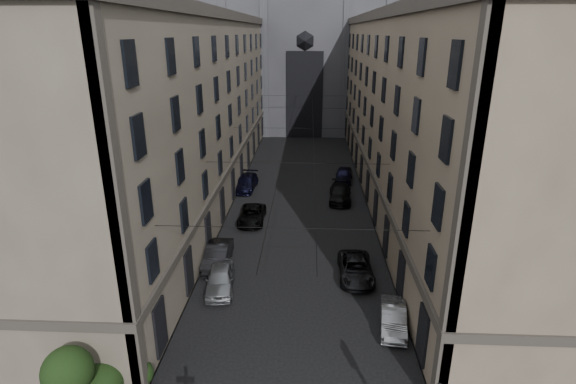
# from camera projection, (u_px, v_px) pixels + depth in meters

# --- Properties ---
(sidewalk_left) EXTENTS (7.00, 80.00, 0.15)m
(sidewalk_left) POSITION_uv_depth(u_px,v_px,m) (207.00, 191.00, 50.19)
(sidewalk_left) COLOR #383533
(sidewalk_left) RESTS_ON ground
(sidewalk_right) EXTENTS (7.00, 80.00, 0.15)m
(sidewalk_right) POSITION_uv_depth(u_px,v_px,m) (396.00, 194.00, 49.25)
(sidewalk_right) COLOR #383533
(sidewalk_right) RESTS_ON ground
(building_left) EXTENTS (13.60, 60.60, 18.85)m
(building_left) POSITION_uv_depth(u_px,v_px,m) (173.00, 108.00, 47.19)
(building_left) COLOR #544B40
(building_left) RESTS_ON ground
(building_right) EXTENTS (13.60, 60.60, 18.85)m
(building_right) POSITION_uv_depth(u_px,v_px,m) (432.00, 110.00, 45.99)
(building_right) COLOR brown
(building_right) RESTS_ON ground
(gothic_tower) EXTENTS (35.00, 23.00, 58.00)m
(gothic_tower) POSITION_uv_depth(u_px,v_px,m) (306.00, 26.00, 80.38)
(gothic_tower) COLOR #2D2D33
(gothic_tower) RESTS_ON ground
(shrub_cluster) EXTENTS (3.90, 4.40, 3.90)m
(shrub_cluster) POSITION_uv_depth(u_px,v_px,m) (94.00, 384.00, 20.38)
(shrub_cluster) COLOR black
(shrub_cluster) RESTS_ON sidewalk_left
(tram_wires) EXTENTS (14.00, 60.00, 0.43)m
(tram_wires) POSITION_uv_depth(u_px,v_px,m) (301.00, 129.00, 46.95)
(tram_wires) COLOR black
(tram_wires) RESTS_ON ground
(car_left_near) EXTENTS (2.41, 4.94, 1.62)m
(car_left_near) POSITION_uv_depth(u_px,v_px,m) (220.00, 279.00, 31.01)
(car_left_near) COLOR gray
(car_left_near) RESTS_ON ground
(car_left_midnear) EXTENTS (1.74, 4.93, 1.62)m
(car_left_midnear) POSITION_uv_depth(u_px,v_px,m) (217.00, 256.00, 34.19)
(car_left_midnear) COLOR black
(car_left_midnear) RESTS_ON ground
(car_left_midfar) EXTENTS (2.36, 5.08, 1.41)m
(car_left_midfar) POSITION_uv_depth(u_px,v_px,m) (252.00, 215.00, 42.01)
(car_left_midfar) COLOR black
(car_left_midfar) RESTS_ON ground
(car_left_far) EXTENTS (2.61, 5.57, 1.57)m
(car_left_far) POSITION_uv_depth(u_px,v_px,m) (246.00, 183.00, 50.78)
(car_left_far) COLOR black
(car_left_far) RESTS_ON ground
(car_right_near) EXTENTS (2.00, 4.35, 1.38)m
(car_right_near) POSITION_uv_depth(u_px,v_px,m) (393.00, 318.00, 26.95)
(car_right_near) COLOR gray
(car_right_near) RESTS_ON ground
(car_right_midnear) EXTENTS (2.40, 5.21, 1.45)m
(car_right_midnear) POSITION_uv_depth(u_px,v_px,m) (356.00, 269.00, 32.49)
(car_right_midnear) COLOR black
(car_right_midnear) RESTS_ON ground
(car_right_midfar) EXTENTS (2.59, 5.65, 1.60)m
(car_right_midfar) POSITION_uv_depth(u_px,v_px,m) (340.00, 193.00, 47.37)
(car_right_midfar) COLOR black
(car_right_midfar) RESTS_ON ground
(car_right_far) EXTENTS (2.53, 4.95, 1.61)m
(car_right_far) POSITION_uv_depth(u_px,v_px,m) (344.00, 175.00, 53.40)
(car_right_far) COLOR black
(car_right_far) RESTS_ON ground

